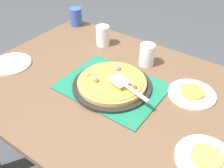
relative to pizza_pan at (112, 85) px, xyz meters
name	(u,v)px	position (x,y,z in m)	size (l,w,h in m)	color
dining_table	(112,104)	(0.00, 0.00, -0.12)	(1.40, 1.00, 0.75)	brown
placemat	(112,87)	(0.00, 0.00, -0.01)	(0.48, 0.36, 0.01)	#196B4C
pizza_pan	(112,85)	(0.00, 0.00, 0.00)	(0.38, 0.38, 0.01)	black
pizza	(112,82)	(0.00, 0.00, 0.02)	(0.33, 0.33, 0.05)	tan
plate_near_left	(192,94)	(0.34, 0.17, -0.01)	(0.22, 0.22, 0.01)	white
plate_far_right	(206,159)	(0.51, -0.14, -0.01)	(0.22, 0.22, 0.01)	white
plate_side	(11,64)	(-0.57, -0.16, -0.01)	(0.22, 0.22, 0.01)	white
served_slice_left	(192,92)	(0.34, 0.17, 0.01)	(0.11, 0.11, 0.02)	gold
served_slice_right	(207,157)	(0.51, -0.14, 0.01)	(0.11, 0.11, 0.02)	#EAB747
cup_near	(76,17)	(-0.61, 0.42, 0.05)	(0.08, 0.08, 0.12)	#3351AD
cup_far	(103,36)	(-0.29, 0.31, 0.05)	(0.08, 0.08, 0.12)	white
cup_corner	(147,55)	(0.03, 0.27, 0.05)	(0.08, 0.08, 0.12)	white
pizza_server	(126,86)	(0.09, -0.02, 0.06)	(0.23, 0.10, 0.01)	silver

